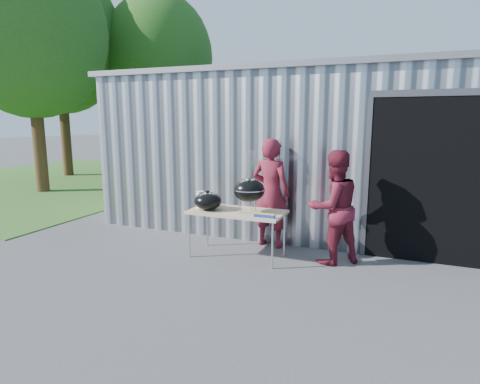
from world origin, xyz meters
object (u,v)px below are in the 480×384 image
at_px(folding_table, 237,213).
at_px(person_bystander, 334,207).
at_px(kettle_grill, 249,186).
at_px(person_cook, 271,193).

height_order(folding_table, person_bystander, person_bystander).
bearing_deg(person_bystander, folding_table, -30.21).
bearing_deg(person_bystander, kettle_grill, -27.14).
bearing_deg(person_cook, person_bystander, 168.04).
relative_size(folding_table, kettle_grill, 1.58).
bearing_deg(kettle_grill, person_bystander, 15.20).
bearing_deg(person_cook, kettle_grill, 90.56).
bearing_deg(person_bystander, person_cook, -62.88).
relative_size(kettle_grill, person_cook, 0.51).
bearing_deg(kettle_grill, person_cook, 81.98).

